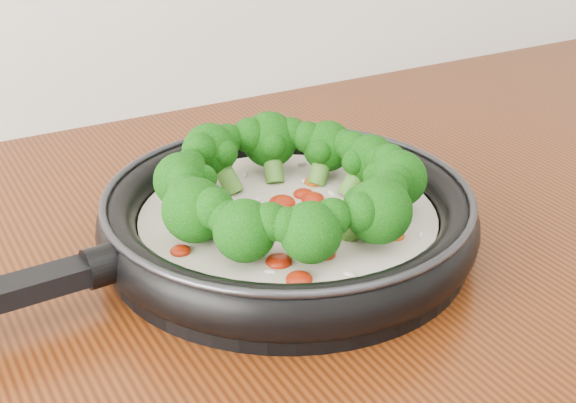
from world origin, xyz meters
TOP-DOWN VIEW (x-y plane):
  - skillet at (-0.15, 1.08)m, footprint 0.57×0.38m

SIDE VIEW (x-z plane):
  - skillet at x=-0.15m, z-range 0.89..0.99m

